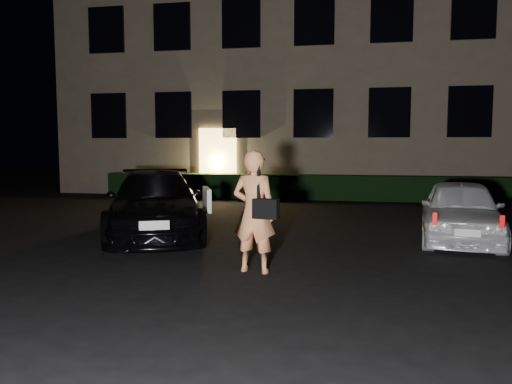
# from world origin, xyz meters

# --- Properties ---
(ground) EXTENTS (80.00, 80.00, 0.00)m
(ground) POSITION_xyz_m (0.00, 0.00, 0.00)
(ground) COLOR black
(ground) RESTS_ON ground
(building) EXTENTS (20.00, 8.11, 12.00)m
(building) POSITION_xyz_m (-0.00, 14.99, 6.00)
(building) COLOR #6C614D
(building) RESTS_ON ground
(hedge) EXTENTS (15.00, 0.70, 0.85)m
(hedge) POSITION_xyz_m (0.00, 10.50, 0.42)
(hedge) COLOR black
(hedge) RESTS_ON ground
(sedan) EXTENTS (3.47, 4.98, 1.34)m
(sedan) POSITION_xyz_m (-2.68, 2.93, 0.67)
(sedan) COLOR black
(sedan) RESTS_ON ground
(hatch) EXTENTS (1.91, 3.75, 1.22)m
(hatch) POSITION_xyz_m (3.48, 3.40, 0.61)
(hatch) COLOR white
(hatch) RESTS_ON ground
(man) EXTENTS (0.76, 0.53, 1.82)m
(man) POSITION_xyz_m (-0.04, 0.30, 0.91)
(man) COLOR #F7965E
(man) RESTS_ON ground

